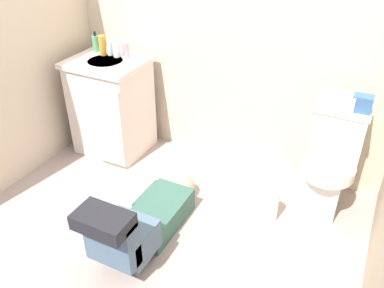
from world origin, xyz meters
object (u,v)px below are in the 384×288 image
object	(u,v)px
vanity_cabinet	(112,106)
bottle_clear	(116,48)
toiletry_bag	(362,103)
person_plumber	(143,220)
toilet	(330,163)
bottle_white	(110,47)
soap_dispenser	(96,43)
bottle_amber	(102,45)
paper_towel_roll	(270,205)
tissue_box	(338,100)
faucet	(116,48)
bottle_pink	(126,50)

from	to	relation	value
vanity_cabinet	bottle_clear	size ratio (longest dim) A/B	5.42
toiletry_bag	person_plumber	bearing A→B (deg)	-137.53
toilet	bottle_white	size ratio (longest dim) A/B	5.97
bottle_white	soap_dispenser	bearing A→B (deg)	173.20
bottle_amber	bottle_clear	distance (m)	0.12
vanity_cabinet	bottle_white	xyz separation A→B (m)	(-0.04, 0.11, 0.46)
vanity_cabinet	toiletry_bag	size ratio (longest dim) A/B	6.61
toilet	paper_towel_roll	distance (m)	0.50
bottle_amber	paper_towel_roll	distance (m)	1.81
tissue_box	bottle_white	size ratio (longest dim) A/B	1.75
faucet	tissue_box	xyz separation A→B (m)	(1.76, -0.02, -0.07)
tissue_box	bottle_white	distance (m)	1.80
faucet	bottle_amber	size ratio (longest dim) A/B	0.63
vanity_cabinet	bottle_pink	size ratio (longest dim) A/B	6.95
toilet	toiletry_bag	world-z (taller)	toiletry_bag
toilet	bottle_clear	size ratio (longest dim) A/B	4.95
vanity_cabinet	bottle_clear	distance (m)	0.49
vanity_cabinet	soap_dispenser	bearing A→B (deg)	146.90
toilet	soap_dispenser	bearing A→B (deg)	177.47
bottle_pink	vanity_cabinet	bearing A→B (deg)	-130.74
faucet	vanity_cabinet	bearing A→B (deg)	-88.69
faucet	soap_dispenser	bearing A→B (deg)	-173.99
faucet	toiletry_bag	distance (m)	1.91
bottle_clear	paper_towel_roll	world-z (taller)	bottle_clear
tissue_box	person_plumber	bearing A→B (deg)	-133.21
paper_towel_roll	bottle_clear	bearing A→B (deg)	165.60
faucet	bottle_clear	size ratio (longest dim) A/B	0.66
vanity_cabinet	bottle_pink	xyz separation A→B (m)	(0.10, 0.12, 0.46)
faucet	bottle_pink	bearing A→B (deg)	-12.69
toilet	bottle_white	distance (m)	1.91
soap_dispenser	bottle_pink	size ratio (longest dim) A/B	1.41
vanity_cabinet	faucet	size ratio (longest dim) A/B	8.20
soap_dispenser	bottle_white	bearing A→B (deg)	-6.80
vanity_cabinet	person_plumber	distance (m)	1.22
bottle_amber	paper_towel_roll	xyz separation A→B (m)	(1.59, -0.36, -0.78)
bottle_amber	bottle_pink	world-z (taller)	bottle_amber
tissue_box	paper_towel_roll	bearing A→B (deg)	-121.88
person_plumber	soap_dispenser	size ratio (longest dim) A/B	6.42
toilet	tissue_box	world-z (taller)	tissue_box
toiletry_bag	soap_dispenser	bearing A→B (deg)	-179.93
person_plumber	bottle_amber	xyz separation A→B (m)	(-0.92, 0.94, 0.72)
vanity_cabinet	bottle_white	distance (m)	0.48
soap_dispenser	bottle_pink	distance (m)	0.30
person_plumber	soap_dispenser	world-z (taller)	soap_dispenser
soap_dispenser	vanity_cabinet	bearing A→B (deg)	-33.10
tissue_box	paper_towel_roll	size ratio (longest dim) A/B	0.94
bottle_amber	bottle_white	xyz separation A→B (m)	(0.05, 0.02, -0.02)
person_plumber	paper_towel_roll	size ratio (longest dim) A/B	4.54
toiletry_bag	paper_towel_roll	distance (m)	0.90
bottle_white	paper_towel_roll	size ratio (longest dim) A/B	0.53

